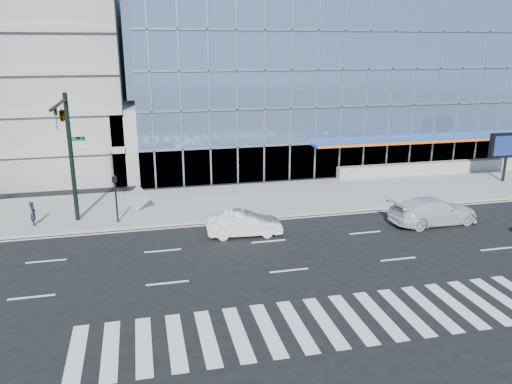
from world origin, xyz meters
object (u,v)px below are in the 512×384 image
Objects in this scene: traffic_signal at (65,129)px; pedestrian at (33,213)px; white_suv at (433,211)px; ped_signal_post at (115,192)px; marquee_sign at (508,146)px; tilted_panel at (138,198)px; white_sedan at (244,224)px.

traffic_signal is 5.25× the size of pedestrian.
white_suv is (21.85, -4.03, -5.34)m from traffic_signal.
ped_signal_post is at bearing -104.84° from pedestrian.
marquee_sign is 0.70× the size of white_suv.
white_suv is 19.14m from tilted_panel.
ped_signal_post is at bearing 67.44° from white_sedan.
ped_signal_post is at bearing -136.42° from tilted_panel.
traffic_signal is 2.00× the size of marquee_sign.
traffic_signal is at bearing -161.45° from tilted_panel.
white_sedan is 2.88× the size of pedestrian.
pedestrian is at bearing 158.00° from traffic_signal.
tilted_panel is at bearing 51.28° from white_sedan.
white_sedan is (9.85, -3.30, -5.44)m from traffic_signal.
pedestrian is at bearing 178.80° from tilted_panel.
pedestrian is at bearing -176.11° from marquee_sign.
ped_signal_post is 0.75× the size of marquee_sign.
marquee_sign is at bearing -10.58° from tilted_panel.
white_suv is 3.74× the size of pedestrian.
tilted_panel is (-6.07, 5.60, 0.34)m from white_sedan.
pedestrian is (-24.35, 5.04, 0.08)m from white_suv.
marquee_sign is 35.65m from pedestrian.
tilted_panel reaches higher than white_suv.
marquee_sign is 2.63× the size of pedestrian.
traffic_signal is at bearing 76.09° from white_suv.
marquee_sign is at bearing -69.83° from white_sedan.
ped_signal_post is 5.19m from pedestrian.
traffic_signal is 6.75m from tilted_panel.
white_suv is 1.30× the size of white_sedan.
marquee_sign is 13.60m from white_suv.
tilted_panel is (3.78, 2.30, -5.10)m from traffic_signal.
marquee_sign reaches higher than tilted_panel.
traffic_signal is 4.75m from ped_signal_post.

